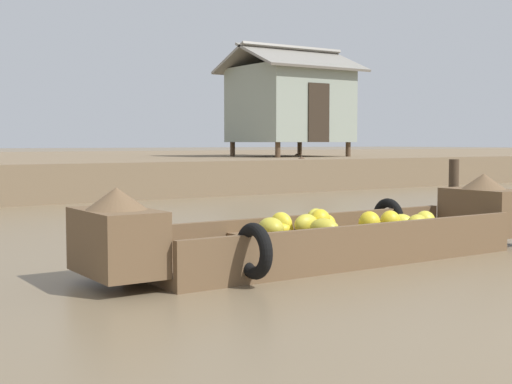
{
  "coord_description": "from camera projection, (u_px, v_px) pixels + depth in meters",
  "views": [
    {
      "loc": [
        -5.06,
        -1.32,
        1.31
      ],
      "look_at": [
        -0.11,
        6.16,
        0.68
      ],
      "focal_mm": 49.86,
      "sensor_mm": 36.0,
      "label": 1
    }
  ],
  "objects": [
    {
      "name": "mooring_post",
      "position": [
        453.0,
        197.0,
        9.97
      ],
      "size": [
        0.14,
        0.14,
        1.07
      ],
      "primitive_type": "cylinder",
      "color": "#423323",
      "rests_on": "ground"
    },
    {
      "name": "ground_plane",
      "position": [
        139.0,
        218.0,
        12.29
      ],
      "size": [
        300.0,
        300.0,
        0.0
      ],
      "primitive_type": "plane",
      "color": "#726047"
    },
    {
      "name": "banana_boat",
      "position": [
        333.0,
        234.0,
        7.85
      ],
      "size": [
        5.67,
        1.9,
        0.91
      ],
      "color": "brown",
      "rests_on": "ground"
    },
    {
      "name": "stilt_house_mid_left",
      "position": [
        290.0,
        103.0,
        22.95
      ],
      "size": [
        3.86,
        3.47,
        3.54
      ],
      "color": "#4C3826",
      "rests_on": "riverbank_strip"
    },
    {
      "name": "fishing_skiff_distant",
      "position": [
        299.0,
        174.0,
        22.09
      ],
      "size": [
        3.84,
        4.96,
        0.93
      ],
      "color": "#473323",
      "rests_on": "ground"
    }
  ]
}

